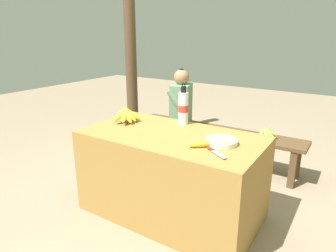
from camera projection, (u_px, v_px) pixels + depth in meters
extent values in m
plane|color=gray|center=(171.00, 212.00, 2.46)|extent=(12.00, 12.00, 0.00)
cube|color=olive|center=(171.00, 175.00, 2.36)|extent=(1.37, 0.73, 0.68)
sphere|color=#4C381E|center=(124.00, 113.00, 2.56)|extent=(0.06, 0.06, 0.06)
ellipsoid|color=yellow|center=(120.00, 115.00, 2.52)|extent=(0.05, 0.16, 0.11)
ellipsoid|color=yellow|center=(124.00, 116.00, 2.50)|extent=(0.15, 0.18, 0.10)
ellipsoid|color=yellow|center=(127.00, 116.00, 2.51)|extent=(0.18, 0.11, 0.11)
ellipsoid|color=yellow|center=(129.00, 115.00, 2.54)|extent=(0.16, 0.04, 0.11)
ellipsoid|color=yellow|center=(132.00, 114.00, 2.56)|extent=(0.18, 0.12, 0.14)
ellipsoid|color=yellow|center=(130.00, 113.00, 2.59)|extent=(0.11, 0.15, 0.13)
ellipsoid|color=yellow|center=(129.00, 113.00, 2.60)|extent=(0.07, 0.15, 0.13)
cylinder|color=silver|center=(221.00, 142.00, 2.06)|extent=(0.22, 0.22, 0.03)
torus|color=silver|center=(221.00, 140.00, 2.05)|extent=(0.22, 0.22, 0.02)
cylinder|color=#D1B77A|center=(221.00, 139.00, 2.05)|extent=(0.19, 0.19, 0.01)
cylinder|color=white|center=(183.00, 108.00, 2.47)|extent=(0.08, 0.08, 0.27)
cylinder|color=red|center=(183.00, 108.00, 2.47)|extent=(0.08, 0.08, 0.06)
cylinder|color=black|center=(184.00, 89.00, 2.42)|extent=(0.04, 0.04, 0.05)
torus|color=black|center=(184.00, 85.00, 2.41)|extent=(0.04, 0.01, 0.04)
ellipsoid|color=yellow|center=(200.00, 144.00, 1.99)|extent=(0.16, 0.15, 0.04)
cube|color=#BCBCC1|center=(219.00, 154.00, 1.86)|extent=(0.13, 0.10, 0.00)
cylinder|color=maroon|center=(211.00, 149.00, 1.94)|extent=(0.06, 0.05, 0.02)
cube|color=brown|center=(216.00, 130.00, 3.28)|extent=(1.89, 0.32, 0.04)
cube|color=brown|center=(147.00, 137.00, 3.68)|extent=(0.06, 0.06, 0.37)
cube|color=brown|center=(292.00, 170.00, 2.80)|extent=(0.06, 0.06, 0.37)
cube|color=brown|center=(158.00, 132.00, 3.87)|extent=(0.06, 0.06, 0.37)
cube|color=brown|center=(297.00, 161.00, 3.00)|extent=(0.06, 0.06, 0.37)
cylinder|color=#473828|center=(158.00, 141.00, 3.50)|extent=(0.09, 0.09, 0.40)
cylinder|color=#473828|center=(168.00, 124.00, 3.41)|extent=(0.31, 0.18, 0.09)
cylinder|color=#473828|center=(162.00, 136.00, 3.67)|extent=(0.09, 0.09, 0.40)
cylinder|color=#473828|center=(171.00, 120.00, 3.58)|extent=(0.31, 0.18, 0.09)
cube|color=slate|center=(181.00, 104.00, 3.39)|extent=(0.30, 0.39, 0.46)
cylinder|color=slate|center=(175.00, 101.00, 3.23)|extent=(0.21, 0.12, 0.25)
cylinder|color=slate|center=(182.00, 95.00, 3.53)|extent=(0.21, 0.12, 0.25)
sphere|color=#9E704C|center=(182.00, 77.00, 3.30)|extent=(0.17, 0.17, 0.17)
sphere|color=black|center=(182.00, 71.00, 3.28)|extent=(0.06, 0.06, 0.06)
sphere|color=#4C381E|center=(264.00, 132.00, 2.98)|extent=(0.05, 0.05, 0.05)
ellipsoid|color=#8EA842|center=(262.00, 133.00, 2.94)|extent=(0.06, 0.15, 0.10)
ellipsoid|color=#8EA842|center=(266.00, 134.00, 2.93)|extent=(0.12, 0.14, 0.10)
ellipsoid|color=#8EA842|center=(267.00, 134.00, 2.94)|extent=(0.13, 0.12, 0.10)
ellipsoid|color=#8EA842|center=(269.00, 133.00, 2.95)|extent=(0.14, 0.07, 0.12)
ellipsoid|color=#8EA842|center=(270.00, 133.00, 2.97)|extent=(0.16, 0.08, 0.10)
ellipsoid|color=#8EA842|center=(269.00, 132.00, 2.99)|extent=(0.14, 0.12, 0.11)
ellipsoid|color=#8EA842|center=(268.00, 131.00, 3.02)|extent=(0.10, 0.17, 0.10)
ellipsoid|color=#8EA842|center=(267.00, 131.00, 3.02)|extent=(0.09, 0.15, 0.09)
cylinder|color=#4C3823|center=(131.00, 56.00, 3.91)|extent=(0.15, 0.15, 2.24)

